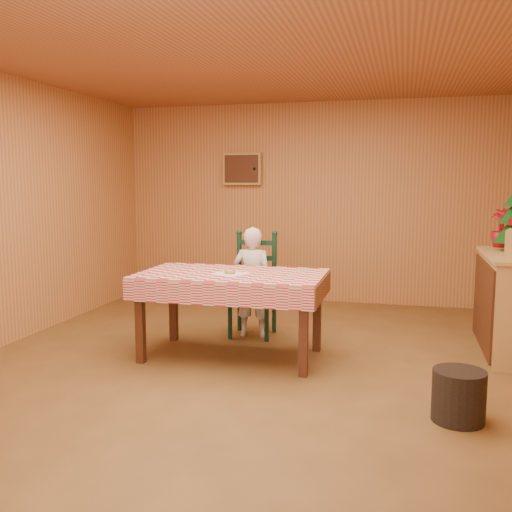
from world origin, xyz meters
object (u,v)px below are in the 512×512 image
at_px(seated_child, 253,282).
at_px(shelf_unit, 512,304).
at_px(dining_table, 232,282).
at_px(ladder_chair, 254,287).
at_px(storage_bin, 459,396).

xyz_separation_m(seated_child, shelf_unit, (2.46, 0.00, -0.10)).
bearing_deg(dining_table, ladder_chair, 90.00).
height_order(ladder_chair, seated_child, seated_child).
height_order(ladder_chair, storage_bin, ladder_chair).
xyz_separation_m(dining_table, storage_bin, (1.86, -0.97, -0.51)).
bearing_deg(storage_bin, ladder_chair, 136.63).
distance_m(ladder_chair, shelf_unit, 2.46).
height_order(seated_child, storage_bin, seated_child).
relative_size(dining_table, seated_child, 1.47).
bearing_deg(seated_child, ladder_chair, -90.00).
bearing_deg(shelf_unit, ladder_chair, 178.69).
distance_m(seated_child, shelf_unit, 2.47).
distance_m(dining_table, shelf_unit, 2.58).
xyz_separation_m(dining_table, shelf_unit, (2.46, 0.73, -0.22)).
height_order(dining_table, shelf_unit, shelf_unit).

